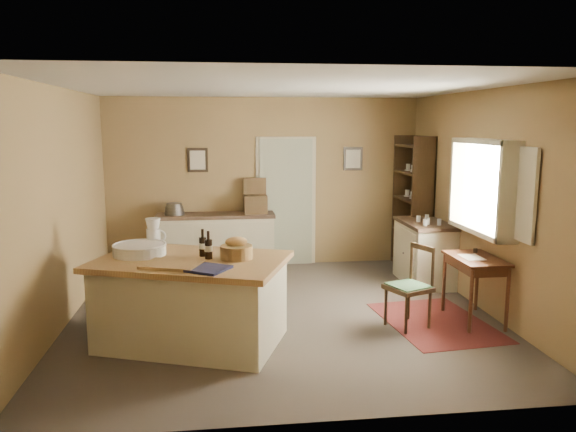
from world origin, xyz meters
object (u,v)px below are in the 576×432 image
work_island (191,298)px  shelving_unit (415,203)px  sideboard (216,240)px  writing_desk (475,266)px  desk_chair (408,288)px  right_cabinet (424,252)px

work_island → shelving_unit: 4.41m
sideboard → writing_desk: bearing=-42.1°
desk_chair → work_island: bearing=161.1°
desk_chair → right_cabinet: bearing=41.4°
work_island → right_cabinet: 3.74m
sideboard → right_cabinet: 3.17m
work_island → writing_desk: 3.26m
right_cabinet → writing_desk: bearing=-90.0°
work_island → right_cabinet: (3.24, 1.88, -0.02)m
right_cabinet → work_island: bearing=-149.9°
desk_chair → writing_desk: bearing=-16.0°
sideboard → writing_desk: size_ratio=2.22×
writing_desk → right_cabinet: 1.63m
work_island → desk_chair: size_ratio=2.42×
work_island → shelving_unit: shelving_unit is taller
sideboard → writing_desk: 4.02m
writing_desk → desk_chair: (-0.83, -0.10, -0.21)m
sideboard → desk_chair: bearing=-52.4°
writing_desk → desk_chair: size_ratio=0.90×
work_island → sideboard: (0.26, 2.95, -0.00)m
work_island → writing_desk: (3.24, 0.26, 0.18)m
desk_chair → sideboard: bearing=104.9°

